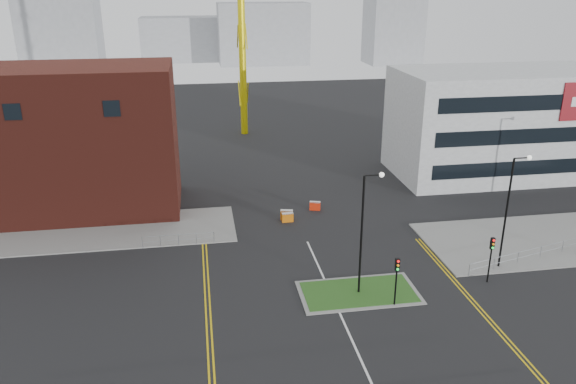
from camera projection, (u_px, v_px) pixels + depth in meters
name	position (u px, v px, depth m)	size (l,w,h in m)	color
ground	(364.00, 366.00, 32.96)	(200.00, 200.00, 0.00)	black
pavement_left	(78.00, 233.00, 50.22)	(28.00, 8.00, 0.12)	slate
pavement_right	(560.00, 238.00, 49.22)	(24.00, 10.00, 0.12)	slate
island_kerb	(359.00, 293.00, 40.64)	(8.60, 4.60, 0.08)	slate
grass_island	(359.00, 292.00, 40.63)	(8.00, 4.00, 0.12)	#254B19
brick_building	(47.00, 143.00, 52.93)	(24.20, 10.07, 14.24)	#4C1A13
office_block	(505.00, 123.00, 64.34)	(25.00, 12.20, 12.00)	#A9ABAD
streetlamp_island	(365.00, 225.00, 38.79)	(1.46, 0.36, 9.18)	black
streetlamp_right_near	(510.00, 204.00, 42.46)	(1.46, 0.36, 9.18)	black
traffic_light_island	(397.00, 273.00, 38.19)	(0.28, 0.33, 3.65)	black
traffic_light_right	(491.00, 251.00, 41.25)	(0.28, 0.33, 3.65)	black
railing_left	(178.00, 238.00, 47.66)	(6.05, 0.05, 1.10)	gray
railing_right	(563.00, 244.00, 46.43)	(19.05, 5.05, 1.10)	gray
centre_line	(354.00, 345.00, 34.81)	(0.15, 30.00, 0.01)	silver
yellow_left_a	(205.00, 292.00, 40.83)	(0.12, 24.00, 0.01)	gold
yellow_left_b	(209.00, 291.00, 40.87)	(0.12, 24.00, 0.01)	gold
yellow_right_a	(468.00, 298.00, 39.95)	(0.12, 20.00, 0.01)	gold
yellow_right_b	(472.00, 298.00, 39.99)	(0.12, 20.00, 0.01)	gold
skyline_a	(60.00, 27.00, 133.87)	(18.00, 12.00, 22.00)	gray
skyline_b	(263.00, 34.00, 151.76)	(24.00, 12.00, 16.00)	gray
skyline_c	(394.00, 10.00, 150.35)	(14.00, 12.00, 28.00)	gray
skyline_d	(196.00, 39.00, 158.96)	(30.00, 12.00, 12.00)	gray
barrier_left	(288.00, 217.00, 52.55)	(1.08, 0.40, 0.90)	#C75F0B
barrier_mid	(315.00, 205.00, 55.29)	(1.11, 0.63, 0.89)	red
barrier_right	(287.00, 214.00, 53.03)	(1.21, 0.64, 0.97)	orange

